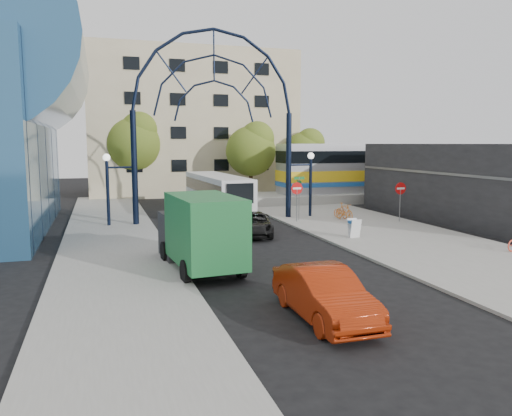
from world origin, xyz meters
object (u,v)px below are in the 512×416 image
object	(u,v)px
tree_north_b	(135,141)
bike_near_b	(344,212)
street_name_sign	(299,189)
bike_near_a	(341,212)
city_bus	(217,195)
gateway_arch	(214,86)
train_car	(411,167)
stop_sign	(297,192)
green_truck	(199,232)
red_sedan	(324,294)
sandwich_board	(354,226)
tree_north_a	(252,148)
black_suv	(253,224)
do_not_enter_sign	(400,192)
tree_north_c	(305,151)

from	to	relation	value
tree_north_b	bike_near_b	bearing A→B (deg)	-57.14
street_name_sign	bike_near_a	world-z (taller)	street_name_sign
tree_north_b	city_bus	size ratio (longest dim) A/B	0.77
gateway_arch	train_car	size ratio (longest dim) A/B	0.54
stop_sign	green_truck	bearing A→B (deg)	-130.03
train_car	red_sedan	xyz separation A→B (m)	(-21.01, -26.43, -2.15)
train_car	bike_near_a	xyz separation A→B (m)	(-11.86, -9.49, -2.38)
sandwich_board	tree_north_a	bearing A→B (deg)	88.50
tree_north_a	red_sedan	size ratio (longest dim) A/B	1.54
stop_sign	black_suv	size ratio (longest dim) A/B	0.55
bike_near_b	green_truck	bearing A→B (deg)	-148.99
black_suv	gateway_arch	bearing A→B (deg)	114.86
do_not_enter_sign	black_suv	size ratio (longest dim) A/B	0.55
train_car	city_bus	distance (m)	19.96
gateway_arch	bike_near_a	size ratio (longest dim) A/B	8.98
train_car	bike_near_a	bearing A→B (deg)	-141.32
gateway_arch	stop_sign	distance (m)	8.37
do_not_enter_sign	stop_sign	bearing A→B (deg)	162.12
stop_sign	tree_north_b	size ratio (longest dim) A/B	0.31
gateway_arch	bike_near_b	xyz separation A→B (m)	(7.95, -2.38, -7.89)
stop_sign	do_not_enter_sign	xyz separation A→B (m)	(6.20, -2.00, -0.02)
do_not_enter_sign	train_car	bearing A→B (deg)	53.13
tree_north_b	city_bus	xyz separation A→B (m)	(4.65, -13.11, -3.78)
tree_north_a	red_sedan	xyz separation A→B (m)	(-7.13, -30.36, -3.86)
street_name_sign	tree_north_c	size ratio (longest dim) A/B	0.43
stop_sign	city_bus	world-z (taller)	city_bus
do_not_enter_sign	train_car	distance (m)	15.03
tree_north_b	bike_near_a	distance (m)	21.69
street_name_sign	train_car	world-z (taller)	train_car
tree_north_a	tree_north_b	world-z (taller)	tree_north_b
black_suv	bike_near_a	size ratio (longest dim) A/B	2.97
gateway_arch	black_suv	xyz separation A→B (m)	(0.91, -5.18, -7.93)
sandwich_board	tree_north_c	bearing A→B (deg)	73.45
street_name_sign	red_sedan	size ratio (longest dim) A/B	0.62
street_name_sign	red_sedan	world-z (taller)	street_name_sign
street_name_sign	bike_near_a	distance (m)	3.36
green_truck	black_suv	xyz separation A→B (m)	(4.22, 6.48, -0.89)
stop_sign	train_car	bearing A→B (deg)	33.34
street_name_sign	bike_near_b	distance (m)	3.26
train_car	tree_north_c	size ratio (longest dim) A/B	3.86
tree_north_c	bike_near_b	bearing A→B (deg)	-104.37
do_not_enter_sign	bike_near_b	world-z (taller)	do_not_enter_sign
black_suv	bike_near_b	size ratio (longest dim) A/B	2.48
tree_north_b	bike_near_b	distance (m)	22.27
black_suv	tree_north_c	bearing A→B (deg)	74.49
sandwich_board	tree_north_b	size ratio (longest dim) A/B	0.12
tree_north_b	stop_sign	bearing A→B (deg)	-64.17
do_not_enter_sign	red_sedan	size ratio (longest dim) A/B	0.55
street_name_sign	bike_near_a	bearing A→B (deg)	-1.78
sandwich_board	tree_north_b	xyz separation A→B (m)	(-9.48, 23.95, 4.52)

